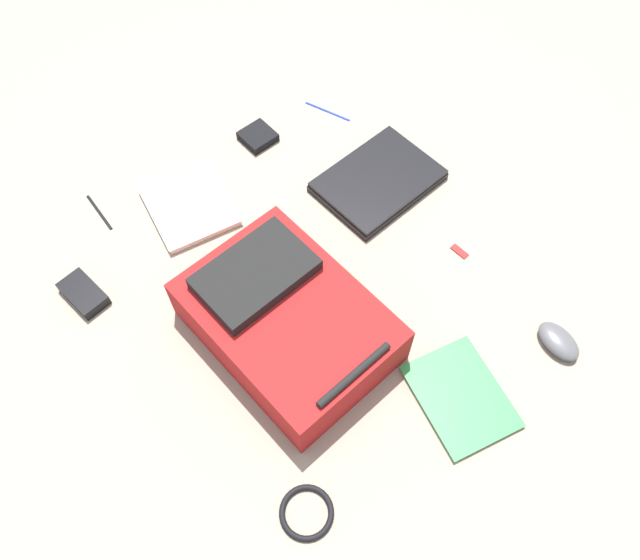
{
  "coord_description": "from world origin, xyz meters",
  "views": [
    {
      "loc": [
        0.34,
        0.69,
        1.31
      ],
      "look_at": [
        -0.03,
        0.02,
        0.02
      ],
      "focal_mm": 35.27,
      "sensor_mm": 36.0,
      "label": 1
    }
  ],
  "objects_px": {
    "computer_mouse": "(559,341)",
    "pen_blue": "(99,212)",
    "power_brick": "(84,294)",
    "usb_stick": "(460,251)",
    "pen_black": "(328,111)",
    "book_red": "(190,206)",
    "cable_coil": "(307,513)",
    "earbud_pouch": "(258,137)",
    "laptop": "(378,181)",
    "book_comic": "(460,396)",
    "backpack": "(286,319)"
  },
  "relations": [
    {
      "from": "book_red",
      "to": "earbud_pouch",
      "type": "xyz_separation_m",
      "value": [
        -0.26,
        -0.13,
        0.0
      ]
    },
    {
      "from": "book_red",
      "to": "earbud_pouch",
      "type": "distance_m",
      "value": 0.29
    },
    {
      "from": "power_brick",
      "to": "pen_black",
      "type": "bearing_deg",
      "value": -162.6
    },
    {
      "from": "laptop",
      "to": "power_brick",
      "type": "xyz_separation_m",
      "value": [
        0.79,
        -0.05,
        -0.0
      ]
    },
    {
      "from": "book_comic",
      "to": "earbud_pouch",
      "type": "height_order",
      "value": "earbud_pouch"
    },
    {
      "from": "book_red",
      "to": "cable_coil",
      "type": "height_order",
      "value": "book_red"
    },
    {
      "from": "laptop",
      "to": "power_brick",
      "type": "height_order",
      "value": "laptop"
    },
    {
      "from": "computer_mouse",
      "to": "pen_blue",
      "type": "relative_size",
      "value": 0.82
    },
    {
      "from": "book_comic",
      "to": "usb_stick",
      "type": "xyz_separation_m",
      "value": [
        -0.22,
        -0.31,
        -0.0
      ]
    },
    {
      "from": "backpack",
      "to": "book_comic",
      "type": "bearing_deg",
      "value": 128.82
    },
    {
      "from": "cable_coil",
      "to": "pen_black",
      "type": "relative_size",
      "value": 0.76
    },
    {
      "from": "power_brick",
      "to": "pen_blue",
      "type": "xyz_separation_m",
      "value": [
        -0.11,
        -0.22,
        -0.01
      ]
    },
    {
      "from": "laptop",
      "to": "book_red",
      "type": "height_order",
      "value": "laptop"
    },
    {
      "from": "book_comic",
      "to": "computer_mouse",
      "type": "xyz_separation_m",
      "value": [
        -0.27,
        0.0,
        0.01
      ]
    },
    {
      "from": "pen_black",
      "to": "earbud_pouch",
      "type": "relative_size",
      "value": 1.69
    },
    {
      "from": "laptop",
      "to": "usb_stick",
      "type": "distance_m",
      "value": 0.29
    },
    {
      "from": "computer_mouse",
      "to": "pen_blue",
      "type": "xyz_separation_m",
      "value": [
        0.79,
        -0.87,
        -0.01
      ]
    },
    {
      "from": "book_comic",
      "to": "cable_coil",
      "type": "relative_size",
      "value": 2.22
    },
    {
      "from": "pen_black",
      "to": "pen_blue",
      "type": "distance_m",
      "value": 0.7
    },
    {
      "from": "backpack",
      "to": "usb_stick",
      "type": "height_order",
      "value": "backpack"
    },
    {
      "from": "power_brick",
      "to": "usb_stick",
      "type": "relative_size",
      "value": 2.57
    },
    {
      "from": "laptop",
      "to": "usb_stick",
      "type": "bearing_deg",
      "value": 103.16
    },
    {
      "from": "pen_blue",
      "to": "cable_coil",
      "type": "bearing_deg",
      "value": 97.34
    },
    {
      "from": "computer_mouse",
      "to": "power_brick",
      "type": "relative_size",
      "value": 0.92
    },
    {
      "from": "laptop",
      "to": "pen_blue",
      "type": "xyz_separation_m",
      "value": [
        0.68,
        -0.27,
        -0.01
      ]
    },
    {
      "from": "book_comic",
      "to": "laptop",
      "type": "bearing_deg",
      "value": -104.6
    },
    {
      "from": "laptop",
      "to": "pen_black",
      "type": "height_order",
      "value": "laptop"
    },
    {
      "from": "laptop",
      "to": "book_red",
      "type": "relative_size",
      "value": 1.54
    },
    {
      "from": "power_brick",
      "to": "usb_stick",
      "type": "xyz_separation_m",
      "value": [
        -0.86,
        0.33,
        -0.01
      ]
    },
    {
      "from": "laptop",
      "to": "book_comic",
      "type": "bearing_deg",
      "value": 75.4
    },
    {
      "from": "usb_stick",
      "to": "laptop",
      "type": "bearing_deg",
      "value": -76.84
    },
    {
      "from": "backpack",
      "to": "pen_blue",
      "type": "distance_m",
      "value": 0.61
    },
    {
      "from": "pen_blue",
      "to": "usb_stick",
      "type": "xyz_separation_m",
      "value": [
        -0.75,
        0.55,
        -0.0
      ]
    },
    {
      "from": "computer_mouse",
      "to": "pen_blue",
      "type": "height_order",
      "value": "computer_mouse"
    },
    {
      "from": "backpack",
      "to": "earbud_pouch",
      "type": "distance_m",
      "value": 0.61
    },
    {
      "from": "book_comic",
      "to": "pen_black",
      "type": "distance_m",
      "value": 0.91
    },
    {
      "from": "laptop",
      "to": "pen_black",
      "type": "distance_m",
      "value": 0.3
    },
    {
      "from": "pen_black",
      "to": "usb_stick",
      "type": "distance_m",
      "value": 0.58
    },
    {
      "from": "book_red",
      "to": "pen_blue",
      "type": "distance_m",
      "value": 0.24
    },
    {
      "from": "book_comic",
      "to": "pen_blue",
      "type": "distance_m",
      "value": 1.01
    },
    {
      "from": "power_brick",
      "to": "earbud_pouch",
      "type": "distance_m",
      "value": 0.64
    },
    {
      "from": "book_red",
      "to": "earbud_pouch",
      "type": "bearing_deg",
      "value": -153.25
    },
    {
      "from": "usb_stick",
      "to": "computer_mouse",
      "type": "bearing_deg",
      "value": 98.4
    },
    {
      "from": "book_red",
      "to": "usb_stick",
      "type": "relative_size",
      "value": 4.95
    },
    {
      "from": "laptop",
      "to": "earbud_pouch",
      "type": "xyz_separation_m",
      "value": [
        0.21,
        -0.3,
        -0.0
      ]
    },
    {
      "from": "pen_blue",
      "to": "backpack",
      "type": "bearing_deg",
      "value": 116.23
    },
    {
      "from": "book_red",
      "to": "laptop",
      "type": "bearing_deg",
      "value": 160.32
    },
    {
      "from": "pen_blue",
      "to": "pen_black",
      "type": "bearing_deg",
      "value": -177.61
    },
    {
      "from": "backpack",
      "to": "computer_mouse",
      "type": "relative_size",
      "value": 4.68
    },
    {
      "from": "book_comic",
      "to": "power_brick",
      "type": "xyz_separation_m",
      "value": [
        0.64,
        -0.64,
        0.01
      ]
    }
  ]
}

